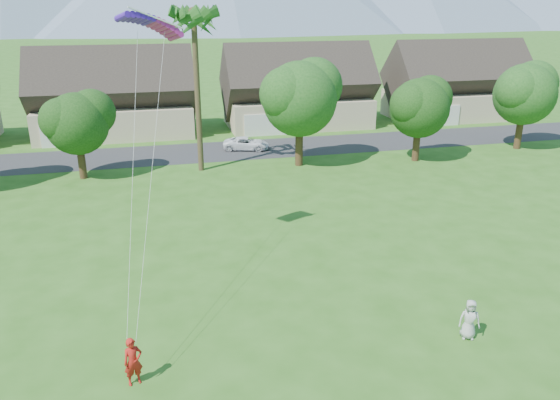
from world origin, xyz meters
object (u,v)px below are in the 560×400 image
object	(u,v)px
kite_flyer	(133,362)
parafoil_kite	(151,21)
watcher	(469,319)
parked_car	(246,143)

from	to	relation	value
kite_flyer	parafoil_kite	bearing A→B (deg)	63.67
kite_flyer	watcher	size ratio (longest dim) A/B	1.07
watcher	parafoil_kite	bearing A→B (deg)	159.46
watcher	parked_car	world-z (taller)	watcher
watcher	parked_car	bearing A→B (deg)	116.41
parked_car	parafoil_kite	world-z (taller)	parafoil_kite
parked_car	watcher	bearing A→B (deg)	-157.91
kite_flyer	parafoil_kite	xyz separation A→B (m)	(1.66, 9.55, 10.99)
watcher	parked_car	size ratio (longest dim) A/B	0.41
watcher	parafoil_kite	xyz separation A→B (m)	(-11.33, 9.84, 11.06)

